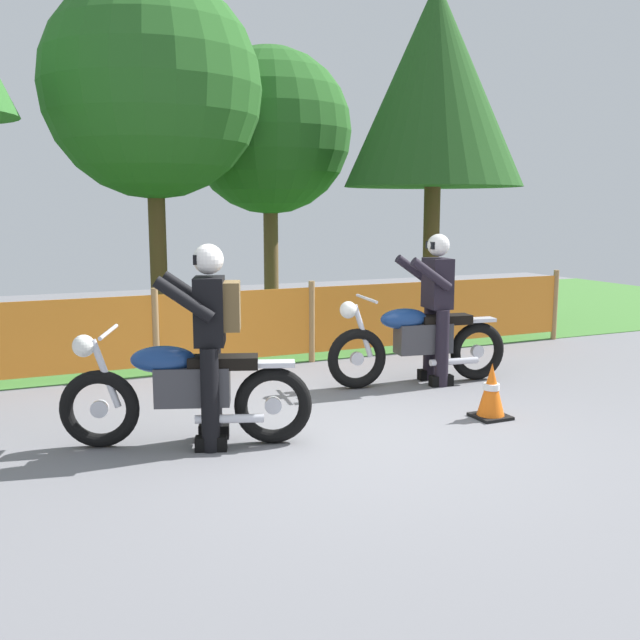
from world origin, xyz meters
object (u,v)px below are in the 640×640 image
(rider_lead, at_px, (211,333))
(traffic_cone, at_px, (491,391))
(motorcycle_trailing, at_px, (418,341))
(rider_trailing, at_px, (436,303))
(motorcycle_lead, at_px, (185,389))

(rider_lead, bearing_deg, traffic_cone, -167.40)
(motorcycle_trailing, xyz_separation_m, rider_trailing, (0.21, -0.03, 0.43))
(motorcycle_lead, height_order, motorcycle_trailing, motorcycle_trailing)
(motorcycle_lead, xyz_separation_m, motorcycle_trailing, (2.88, 1.03, 0.01))
(rider_lead, relative_size, rider_trailing, 1.00)
(motorcycle_lead, relative_size, rider_trailing, 1.19)
(motorcycle_trailing, bearing_deg, rider_lead, 30.23)
(motorcycle_trailing, bearing_deg, rider_trailing, -179.43)
(rider_lead, height_order, rider_trailing, same)
(traffic_cone, bearing_deg, rider_trailing, 79.48)
(motorcycle_trailing, distance_m, rider_trailing, 0.47)
(motorcycle_trailing, height_order, traffic_cone, motorcycle_trailing)
(motorcycle_trailing, relative_size, rider_lead, 1.26)
(rider_lead, bearing_deg, motorcycle_lead, 0.51)
(rider_trailing, xyz_separation_m, traffic_cone, (-0.26, -1.39, -0.66))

